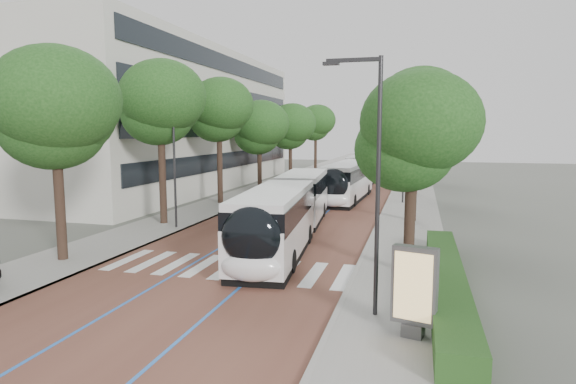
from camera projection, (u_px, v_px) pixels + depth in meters
name	position (u px, v px, depth m)	size (l,w,h in m)	color
ground	(216.00, 274.00, 19.92)	(160.00, 160.00, 0.00)	#51544C
road	(350.00, 180.00, 58.20)	(11.00, 140.00, 0.02)	brown
sidewalk_left	(290.00, 178.00, 60.15)	(4.00, 140.00, 0.12)	gray
sidewalk_right	(414.00, 181.00, 56.23)	(4.00, 140.00, 0.12)	gray
kerb_left	(305.00, 178.00, 59.65)	(0.20, 140.00, 0.14)	gray
kerb_right	(397.00, 181.00, 56.73)	(0.20, 140.00, 0.14)	gray
zebra_crossing	(229.00, 267.00, 20.82)	(10.55, 3.60, 0.01)	silver
lane_line_left	(337.00, 180.00, 58.61)	(0.12, 126.00, 0.01)	blue
lane_line_right	(363.00, 180.00, 57.78)	(0.12, 126.00, 0.01)	blue
office_building	(152.00, 121.00, 50.92)	(18.11, 40.00, 14.00)	#ABAA9E
hedge	(447.00, 280.00, 17.47)	(1.20, 14.00, 0.80)	#204919
streetlight_near	(372.00, 166.00, 14.71)	(1.82, 0.20, 8.00)	#29292B
streetlight_far	(402.00, 145.00, 38.64)	(1.82, 0.20, 8.00)	#29292B
lamp_post_left	(174.00, 161.00, 28.65)	(0.14, 0.14, 8.00)	#29292B
trees_left	(254.00, 123.00, 46.28)	(5.83, 60.55, 9.64)	black
trees_right	(416.00, 125.00, 37.64)	(5.79, 46.86, 9.31)	black
lead_bus	(289.00, 210.00, 26.07)	(4.27, 18.55, 3.20)	black
bus_queued_0	(347.00, 182.00, 40.82)	(3.02, 12.49, 3.20)	silver
bus_queued_1	(363.00, 169.00, 54.18)	(2.71, 12.43, 3.20)	silver
bus_queued_2	(374.00, 163.00, 65.76)	(2.82, 12.45, 3.20)	silver
bus_queued_3	(383.00, 158.00, 78.20)	(2.93, 12.47, 3.20)	silver
ad_panel	(414.00, 290.00, 13.45)	(1.30, 0.64, 2.60)	#59595B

